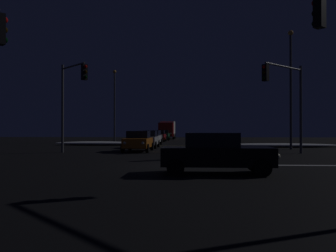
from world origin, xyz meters
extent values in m
cube|color=black|center=(0.00, 0.00, -0.05)|extent=(120.00, 120.00, 0.10)
cube|color=white|center=(0.00, 8.13, 0.00)|extent=(0.35, 13.92, 0.01)
cube|color=yellow|center=(0.00, 19.73, 0.00)|extent=(22.00, 0.15, 0.01)
ellipsoid|color=white|center=(-8.93, 20.19, 0.21)|extent=(9.23, 1.50, 0.42)
ellipsoid|color=white|center=(8.93, 17.25, 0.19)|extent=(11.53, 1.50, 0.38)
cube|color=#C66014|center=(-3.20, 10.18, 0.67)|extent=(1.80, 4.20, 0.70)
cube|color=black|center=(-3.20, 10.38, 1.29)|extent=(1.60, 2.00, 0.55)
cylinder|color=black|center=(-2.30, 8.63, 0.32)|extent=(0.22, 0.64, 0.64)
cylinder|color=black|center=(-4.10, 8.63, 0.32)|extent=(0.22, 0.64, 0.64)
cylinder|color=black|center=(-2.30, 11.73, 0.32)|extent=(0.22, 0.64, 0.64)
cylinder|color=black|center=(-4.10, 11.73, 0.32)|extent=(0.22, 0.64, 0.64)
sphere|color=#F9EFC6|center=(-2.55, 8.06, 0.72)|extent=(0.22, 0.22, 0.22)
sphere|color=#F9EFC6|center=(-3.85, 8.06, 0.72)|extent=(0.22, 0.22, 0.22)
cube|color=#B7B7BC|center=(-3.17, 15.59, 0.67)|extent=(1.80, 4.20, 0.70)
cube|color=black|center=(-3.17, 15.79, 1.29)|extent=(1.60, 2.00, 0.55)
cylinder|color=black|center=(-2.27, 14.04, 0.32)|extent=(0.22, 0.64, 0.64)
cylinder|color=black|center=(-4.07, 14.04, 0.32)|extent=(0.22, 0.64, 0.64)
cylinder|color=black|center=(-2.27, 17.14, 0.32)|extent=(0.22, 0.64, 0.64)
cylinder|color=black|center=(-4.07, 17.14, 0.32)|extent=(0.22, 0.64, 0.64)
sphere|color=#F9EFC6|center=(-2.52, 13.47, 0.72)|extent=(0.22, 0.22, 0.22)
sphere|color=#F9EFC6|center=(-3.82, 13.47, 0.72)|extent=(0.22, 0.22, 0.22)
cube|color=silver|center=(-3.40, 21.02, 0.67)|extent=(1.80, 4.20, 0.70)
cube|color=black|center=(-3.40, 21.22, 1.29)|extent=(1.60, 2.00, 0.55)
cylinder|color=black|center=(-2.50, 19.47, 0.32)|extent=(0.22, 0.64, 0.64)
cylinder|color=black|center=(-4.30, 19.47, 0.32)|extent=(0.22, 0.64, 0.64)
cylinder|color=black|center=(-2.50, 22.57, 0.32)|extent=(0.22, 0.64, 0.64)
cylinder|color=black|center=(-4.30, 22.57, 0.32)|extent=(0.22, 0.64, 0.64)
sphere|color=#F9EFC6|center=(-2.75, 18.90, 0.72)|extent=(0.22, 0.22, 0.22)
sphere|color=#F9EFC6|center=(-4.05, 18.90, 0.72)|extent=(0.22, 0.22, 0.22)
cube|color=slate|center=(-3.76, 26.69, 0.67)|extent=(1.80, 4.20, 0.70)
cube|color=black|center=(-3.76, 26.89, 1.29)|extent=(1.60, 2.00, 0.55)
cylinder|color=black|center=(-2.86, 25.14, 0.32)|extent=(0.22, 0.64, 0.64)
cylinder|color=black|center=(-4.66, 25.14, 0.32)|extent=(0.22, 0.64, 0.64)
cylinder|color=black|center=(-2.86, 28.24, 0.32)|extent=(0.22, 0.64, 0.64)
cylinder|color=black|center=(-4.66, 28.24, 0.32)|extent=(0.22, 0.64, 0.64)
sphere|color=#F9EFC6|center=(-3.11, 24.57, 0.72)|extent=(0.22, 0.22, 0.22)
sphere|color=#F9EFC6|center=(-4.41, 24.57, 0.72)|extent=(0.22, 0.22, 0.22)
cube|color=maroon|center=(-3.66, 32.25, 0.67)|extent=(1.80, 4.20, 0.70)
cube|color=black|center=(-3.66, 32.45, 1.29)|extent=(1.60, 2.00, 0.55)
cylinder|color=black|center=(-2.76, 30.70, 0.32)|extent=(0.22, 0.64, 0.64)
cylinder|color=black|center=(-4.56, 30.70, 0.32)|extent=(0.22, 0.64, 0.64)
cylinder|color=black|center=(-2.76, 33.80, 0.32)|extent=(0.22, 0.64, 0.64)
cylinder|color=black|center=(-4.56, 33.80, 0.32)|extent=(0.22, 0.64, 0.64)
sphere|color=#F9EFC6|center=(-3.01, 30.13, 0.72)|extent=(0.22, 0.22, 0.22)
sphere|color=#F9EFC6|center=(-4.31, 30.13, 0.72)|extent=(0.22, 0.22, 0.22)
cube|color=#14512D|center=(-3.52, 38.52, 0.67)|extent=(1.80, 4.20, 0.70)
cube|color=black|center=(-3.52, 38.72, 1.29)|extent=(1.60, 2.00, 0.55)
cylinder|color=black|center=(-2.62, 36.97, 0.32)|extent=(0.22, 0.64, 0.64)
cylinder|color=black|center=(-4.42, 36.97, 0.32)|extent=(0.22, 0.64, 0.64)
cylinder|color=black|center=(-2.62, 40.07, 0.32)|extent=(0.22, 0.64, 0.64)
cylinder|color=black|center=(-4.42, 40.07, 0.32)|extent=(0.22, 0.64, 0.64)
sphere|color=#F9EFC6|center=(-2.87, 36.40, 0.72)|extent=(0.22, 0.22, 0.22)
sphere|color=#F9EFC6|center=(-4.17, 36.40, 0.72)|extent=(0.22, 0.22, 0.22)
cube|color=red|center=(-3.36, 42.50, 1.63)|extent=(2.40, 2.20, 2.30)
cube|color=silver|center=(-3.36, 47.00, 1.78)|extent=(2.40, 5.00, 2.60)
cylinder|color=black|center=(-2.16, 43.10, 0.48)|extent=(0.28, 0.96, 0.96)
cylinder|color=black|center=(-4.56, 43.10, 0.48)|extent=(0.28, 0.96, 0.96)
cylinder|color=black|center=(-2.16, 47.80, 0.48)|extent=(0.28, 0.96, 0.96)
cylinder|color=black|center=(-4.56, 47.80, 0.48)|extent=(0.28, 0.96, 0.96)
sphere|color=#F9EFC6|center=(-2.51, 41.35, 1.03)|extent=(0.26, 0.26, 0.26)
sphere|color=#F9EFC6|center=(-4.21, 41.35, 1.03)|extent=(0.26, 0.26, 0.26)
cube|color=black|center=(1.87, -3.48, 0.67)|extent=(4.20, 1.80, 0.70)
cube|color=black|center=(1.67, -3.48, 1.29)|extent=(2.00, 1.60, 0.55)
cylinder|color=black|center=(3.42, -2.58, 0.32)|extent=(0.64, 0.22, 0.64)
cylinder|color=black|center=(3.42, -4.38, 0.32)|extent=(0.64, 0.22, 0.64)
cylinder|color=black|center=(0.32, -2.58, 0.32)|extent=(0.64, 0.22, 0.64)
cylinder|color=black|center=(0.32, -4.38, 0.32)|extent=(0.64, 0.22, 0.64)
sphere|color=#F9EFC6|center=(3.99, -2.83, 0.72)|extent=(0.22, 0.22, 0.22)
sphere|color=#F9EFC6|center=(3.99, -4.13, 0.72)|extent=(0.22, 0.22, 0.22)
cylinder|color=#4C4C51|center=(-8.53, 8.53, 3.21)|extent=(0.18, 0.18, 6.42)
cylinder|color=#4C4C51|center=(-7.37, 7.37, 6.12)|extent=(2.40, 2.40, 0.12)
cube|color=black|center=(-6.22, 6.22, 5.50)|extent=(0.46, 0.46, 1.05)
sphere|color=red|center=(-6.10, 6.10, 5.84)|extent=(0.22, 0.22, 0.22)
sphere|color=black|center=(-6.10, 6.10, 5.50)|extent=(0.22, 0.22, 0.22)
sphere|color=black|center=(-6.10, 6.10, 5.15)|extent=(0.22, 0.22, 0.22)
cube|color=black|center=(-5.60, -5.60, 5.10)|extent=(0.46, 0.46, 1.05)
sphere|color=red|center=(-5.49, -5.49, 5.44)|extent=(0.22, 0.22, 0.22)
sphere|color=black|center=(-5.49, -5.49, 5.10)|extent=(0.22, 0.22, 0.22)
sphere|color=black|center=(-5.49, -5.49, 4.75)|extent=(0.22, 0.22, 0.22)
cylinder|color=#4C4C51|center=(8.53, 8.53, 3.08)|extent=(0.18, 0.18, 6.15)
cylinder|color=#4C4C51|center=(7.01, 7.01, 5.85)|extent=(3.13, 3.13, 0.12)
cube|color=black|center=(5.49, 5.49, 5.23)|extent=(0.46, 0.46, 1.05)
sphere|color=red|center=(5.38, 5.38, 5.57)|extent=(0.22, 0.22, 0.22)
sphere|color=black|center=(5.38, 5.38, 5.23)|extent=(0.22, 0.22, 0.22)
sphere|color=black|center=(5.38, 5.38, 4.88)|extent=(0.22, 0.22, 0.22)
cube|color=black|center=(5.15, -5.15, 5.60)|extent=(0.46, 0.46, 1.05)
sphere|color=red|center=(5.04, -5.04, 5.94)|extent=(0.22, 0.22, 0.22)
sphere|color=black|center=(5.04, -5.04, 5.60)|extent=(0.22, 0.22, 0.22)
sphere|color=black|center=(5.04, -5.04, 5.25)|extent=(0.22, 0.22, 0.22)
cylinder|color=#424247|center=(9.23, 13.73, 4.83)|extent=(0.20, 0.20, 9.65)
sphere|color=#F9AD47|center=(9.23, 13.73, 9.83)|extent=(0.44, 0.44, 0.44)
cylinder|color=#424247|center=(-9.23, 29.73, 4.55)|extent=(0.20, 0.20, 9.09)
sphere|color=#F9AD47|center=(-9.23, 29.73, 9.27)|extent=(0.44, 0.44, 0.44)
camera|label=1|loc=(0.91, -17.53, 1.70)|focal=39.00mm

